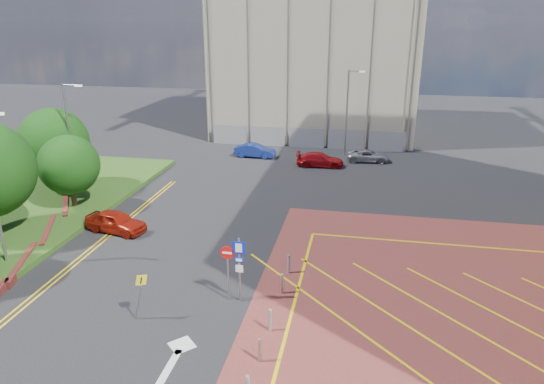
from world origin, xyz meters
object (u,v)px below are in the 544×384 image
(tree_c, at_px, (69,165))
(lamp_back, at_px, (348,110))
(lamp_left_far, at_px, (71,136))
(car_blue_back, at_px, (255,151))
(car_red_left, at_px, (116,222))
(tree_d, at_px, (54,142))
(warning_sign, at_px, (140,291))
(car_silver_back, at_px, (368,156))
(sign_cluster, at_px, (235,263))
(car_red_back, at_px, (320,160))

(tree_c, xyz_separation_m, lamp_back, (17.58, 18.00, 1.17))
(lamp_left_far, distance_m, lamp_back, 24.46)
(car_blue_back, bearing_deg, car_red_left, 168.69)
(tree_c, height_order, tree_d, tree_d)
(warning_sign, distance_m, car_red_left, 10.17)
(lamp_left_far, relative_size, lamp_back, 1.00)
(tree_c, relative_size, lamp_back, 0.61)
(tree_d, height_order, car_silver_back, tree_d)
(tree_c, relative_size, lamp_left_far, 0.61)
(sign_cluster, xyz_separation_m, car_red_back, (1.72, 22.57, -1.35))
(car_red_back, bearing_deg, lamp_back, -27.56)
(tree_c, relative_size, car_red_back, 1.17)
(car_red_left, bearing_deg, tree_d, 63.44)
(tree_c, bearing_deg, car_silver_back, 38.94)
(tree_d, xyz_separation_m, lamp_back, (20.58, 15.00, 0.49))
(tree_c, bearing_deg, sign_cluster, -33.16)
(lamp_back, bearing_deg, car_red_back, -114.89)
(tree_c, xyz_separation_m, sign_cluster, (13.80, -9.02, -1.24))
(tree_c, distance_m, car_red_left, 5.95)
(warning_sign, xyz_separation_m, car_blue_back, (-1.02, 26.75, -0.80))
(tree_d, xyz_separation_m, car_red_back, (18.52, 10.56, -3.26))
(lamp_left_far, height_order, sign_cluster, lamp_left_far)
(car_silver_back, bearing_deg, tree_c, 123.74)
(car_blue_back, height_order, car_silver_back, car_blue_back)
(lamp_back, bearing_deg, lamp_left_far, -139.14)
(car_red_back, bearing_deg, car_red_left, 143.61)
(car_blue_back, bearing_deg, warning_sign, -175.01)
(lamp_left_far, distance_m, car_blue_back, 17.30)
(lamp_left_far, distance_m, car_silver_back, 25.22)
(lamp_left_far, bearing_deg, car_blue_back, 53.14)
(lamp_back, relative_size, sign_cluster, 2.50)
(warning_sign, bearing_deg, lamp_back, 75.85)
(tree_d, distance_m, lamp_back, 25.47)
(warning_sign, bearing_deg, sign_cluster, 32.24)
(lamp_left_far, relative_size, car_silver_back, 2.08)
(warning_sign, xyz_separation_m, car_silver_back, (9.50, 27.21, -0.90))
(sign_cluster, relative_size, warning_sign, 1.42)
(sign_cluster, bearing_deg, lamp_left_far, 143.18)
(sign_cluster, height_order, warning_sign, sign_cluster)
(lamp_left_far, distance_m, sign_cluster, 18.58)
(car_red_back, relative_size, car_silver_back, 1.09)
(lamp_back, relative_size, car_red_back, 1.92)
(car_red_left, relative_size, car_silver_back, 1.01)
(tree_d, xyz_separation_m, car_red_left, (7.57, -5.84, -3.21))
(car_red_back, bearing_deg, tree_d, 117.01)
(sign_cluster, bearing_deg, lamp_back, 82.03)
(warning_sign, relative_size, car_red_left, 0.58)
(sign_cluster, height_order, car_blue_back, sign_cluster)
(warning_sign, distance_m, car_red_back, 25.42)
(tree_d, height_order, lamp_left_far, lamp_left_far)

